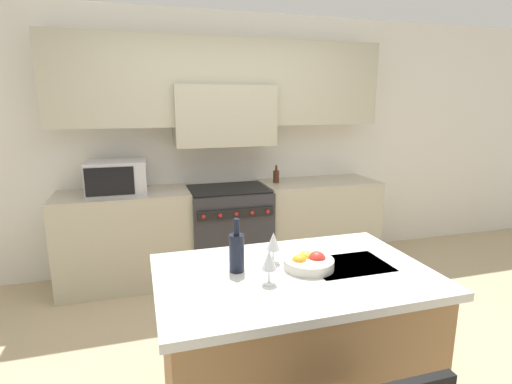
{
  "coord_description": "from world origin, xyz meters",
  "views": [
    {
      "loc": [
        -0.87,
        -2.3,
        1.78
      ],
      "look_at": [
        -0.05,
        0.45,
        1.14
      ],
      "focal_mm": 28.0,
      "sensor_mm": 36.0,
      "label": 1
    }
  ],
  "objects_px": {
    "fruit_bowl": "(308,262)",
    "oil_bottle_on_counter": "(276,176)",
    "wine_bottle": "(237,252)",
    "microwave": "(116,177)",
    "range_stove": "(229,231)",
    "wine_glass_near": "(269,261)",
    "wine_glass_far": "(273,242)"
  },
  "relations": [
    {
      "from": "wine_glass_far",
      "to": "oil_bottle_on_counter",
      "type": "xyz_separation_m",
      "value": [
        0.71,
        1.97,
        -0.0
      ]
    },
    {
      "from": "wine_glass_near",
      "to": "fruit_bowl",
      "type": "relative_size",
      "value": 0.65
    },
    {
      "from": "range_stove",
      "to": "fruit_bowl",
      "type": "distance_m",
      "value": 2.08
    },
    {
      "from": "microwave",
      "to": "range_stove",
      "type": "bearing_deg",
      "value": -1.0
    },
    {
      "from": "wine_bottle",
      "to": "fruit_bowl",
      "type": "height_order",
      "value": "wine_bottle"
    },
    {
      "from": "wine_glass_far",
      "to": "oil_bottle_on_counter",
      "type": "distance_m",
      "value": 2.09
    },
    {
      "from": "wine_glass_far",
      "to": "oil_bottle_on_counter",
      "type": "relative_size",
      "value": 0.96
    },
    {
      "from": "oil_bottle_on_counter",
      "to": "range_stove",
      "type": "bearing_deg",
      "value": -172.5
    },
    {
      "from": "wine_bottle",
      "to": "wine_glass_far",
      "type": "xyz_separation_m",
      "value": [
        0.23,
        0.05,
        0.01
      ]
    },
    {
      "from": "wine_glass_far",
      "to": "fruit_bowl",
      "type": "height_order",
      "value": "wine_glass_far"
    },
    {
      "from": "wine_bottle",
      "to": "wine_glass_far",
      "type": "height_order",
      "value": "wine_bottle"
    },
    {
      "from": "wine_glass_near",
      "to": "oil_bottle_on_counter",
      "type": "distance_m",
      "value": 2.37
    },
    {
      "from": "microwave",
      "to": "wine_glass_near",
      "type": "xyz_separation_m",
      "value": [
        0.8,
        -2.17,
        -0.08
      ]
    },
    {
      "from": "oil_bottle_on_counter",
      "to": "wine_glass_near",
      "type": "bearing_deg",
      "value": -110.27
    },
    {
      "from": "range_stove",
      "to": "wine_glass_near",
      "type": "relative_size",
      "value": 5.08
    },
    {
      "from": "wine_bottle",
      "to": "fruit_bowl",
      "type": "bearing_deg",
      "value": -10.76
    },
    {
      "from": "range_stove",
      "to": "wine_glass_far",
      "type": "height_order",
      "value": "wine_glass_far"
    },
    {
      "from": "fruit_bowl",
      "to": "wine_glass_far",
      "type": "bearing_deg",
      "value": 141.91
    },
    {
      "from": "wine_bottle",
      "to": "fruit_bowl",
      "type": "xyz_separation_m",
      "value": [
        0.39,
        -0.07,
        -0.08
      ]
    },
    {
      "from": "range_stove",
      "to": "oil_bottle_on_counter",
      "type": "xyz_separation_m",
      "value": [
        0.55,
        0.07,
        0.55
      ]
    },
    {
      "from": "fruit_bowl",
      "to": "oil_bottle_on_counter",
      "type": "bearing_deg",
      "value": 75.32
    },
    {
      "from": "microwave",
      "to": "wine_bottle",
      "type": "relative_size",
      "value": 1.82
    },
    {
      "from": "wine_bottle",
      "to": "wine_glass_near",
      "type": "bearing_deg",
      "value": -59.33
    },
    {
      "from": "microwave",
      "to": "fruit_bowl",
      "type": "bearing_deg",
      "value": -62.27
    },
    {
      "from": "range_stove",
      "to": "microwave",
      "type": "height_order",
      "value": "microwave"
    },
    {
      "from": "wine_bottle",
      "to": "oil_bottle_on_counter",
      "type": "bearing_deg",
      "value": 65.14
    },
    {
      "from": "range_stove",
      "to": "fruit_bowl",
      "type": "height_order",
      "value": "fruit_bowl"
    },
    {
      "from": "microwave",
      "to": "wine_bottle",
      "type": "bearing_deg",
      "value": -70.8
    },
    {
      "from": "microwave",
      "to": "wine_bottle",
      "type": "height_order",
      "value": "microwave"
    },
    {
      "from": "wine_glass_far",
      "to": "oil_bottle_on_counter",
      "type": "height_order",
      "value": "oil_bottle_on_counter"
    },
    {
      "from": "range_stove",
      "to": "wine_glass_near",
      "type": "height_order",
      "value": "wine_glass_near"
    },
    {
      "from": "range_stove",
      "to": "fruit_bowl",
      "type": "bearing_deg",
      "value": -90.0
    }
  ]
}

